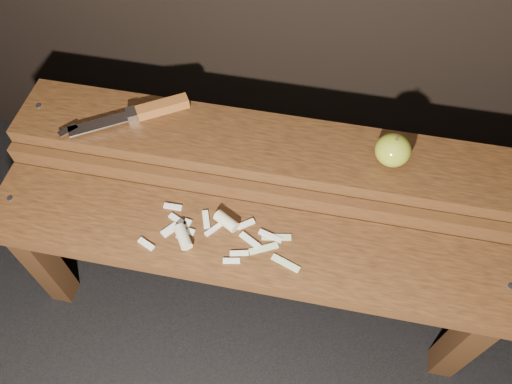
% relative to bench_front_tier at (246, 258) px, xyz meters
% --- Properties ---
extents(ground, '(60.00, 60.00, 0.00)m').
position_rel_bench_front_tier_xyz_m(ground, '(0.00, 0.06, -0.35)').
color(ground, black).
extents(bench_front_tier, '(1.20, 0.20, 0.42)m').
position_rel_bench_front_tier_xyz_m(bench_front_tier, '(0.00, 0.00, 0.00)').
color(bench_front_tier, '#341D0D').
rests_on(bench_front_tier, ground).
extents(bench_rear_tier, '(1.20, 0.21, 0.50)m').
position_rel_bench_front_tier_xyz_m(bench_rear_tier, '(0.00, 0.23, 0.06)').
color(bench_rear_tier, '#341D0D').
rests_on(bench_rear_tier, ground).
extents(apple, '(0.08, 0.08, 0.08)m').
position_rel_bench_front_tier_xyz_m(apple, '(0.28, 0.23, 0.18)').
color(apple, olive).
rests_on(apple, bench_rear_tier).
extents(knife, '(0.28, 0.18, 0.03)m').
position_rel_bench_front_tier_xyz_m(knife, '(-0.29, 0.26, 0.16)').
color(knife, brown).
rests_on(knife, bench_rear_tier).
extents(apple_scraps, '(0.36, 0.12, 0.03)m').
position_rel_bench_front_tier_xyz_m(apple_scraps, '(-0.08, 0.01, 0.08)').
color(apple_scraps, beige).
rests_on(apple_scraps, bench_front_tier).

